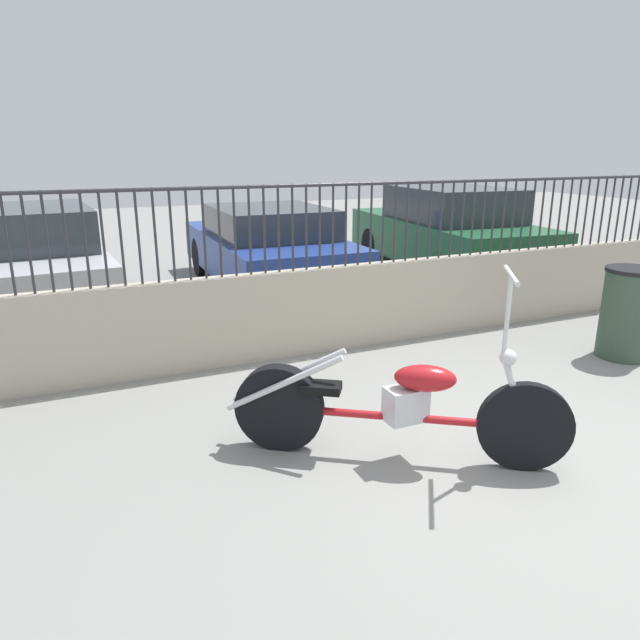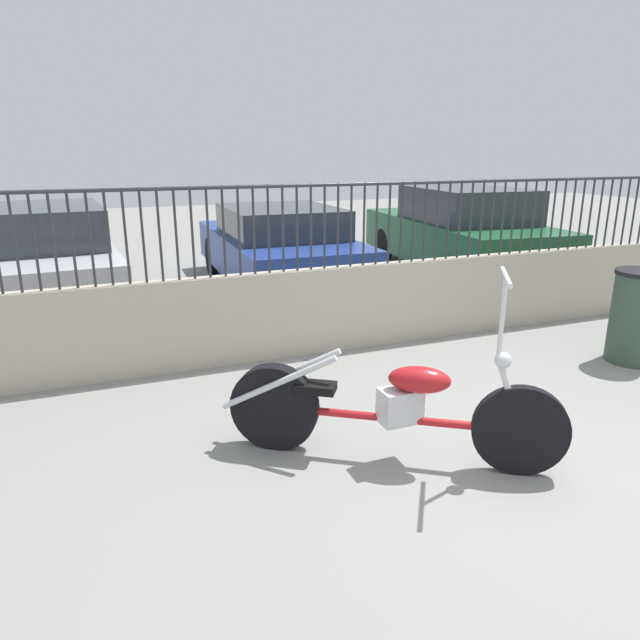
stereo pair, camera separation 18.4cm
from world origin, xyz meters
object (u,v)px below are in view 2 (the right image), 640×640
motorcycle_red (374,407)px  trash_bin (637,317)px  car_blue (278,246)px  car_green (460,232)px  car_silver (39,258)px

motorcycle_red → trash_bin: (3.32, 0.73, 0.09)m
car_blue → car_green: 3.19m
car_silver → car_blue: bearing=-92.8°
motorcycle_red → car_silver: size_ratio=0.47×
motorcycle_red → trash_bin: size_ratio=2.16×
trash_bin → car_green: size_ratio=0.21×
motorcycle_red → car_green: bearing=84.1°
car_green → car_silver: bearing=94.5°
trash_bin → car_silver: (-5.69, 4.37, 0.23)m
car_green → car_blue: bearing=91.9°
motorcycle_red → car_blue: size_ratio=0.49×
trash_bin → car_blue: 5.04m
trash_bin → car_green: car_green is taller
motorcycle_red → car_green: size_ratio=0.45×
car_green → motorcycle_red: bearing=145.8°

